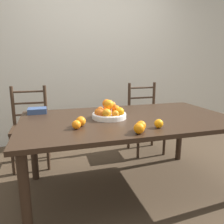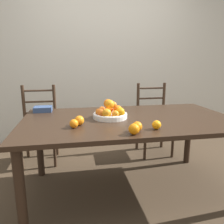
% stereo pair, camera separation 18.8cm
% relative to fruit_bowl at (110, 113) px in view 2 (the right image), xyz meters
% --- Properties ---
extents(ground_plane, '(12.00, 12.00, 0.00)m').
position_rel_fruit_bowl_xyz_m(ground_plane, '(0.17, -0.03, -0.78)').
color(ground_plane, '#423323').
extents(wall_back, '(8.00, 0.06, 2.60)m').
position_rel_fruit_bowl_xyz_m(wall_back, '(0.17, 1.58, 0.52)').
color(wall_back, beige).
rests_on(wall_back, ground_plane).
extents(dining_table, '(1.92, 1.10, 0.73)m').
position_rel_fruit_bowl_xyz_m(dining_table, '(0.17, -0.03, -0.13)').
color(dining_table, black).
rests_on(dining_table, ground_plane).
extents(fruit_bowl, '(0.31, 0.31, 0.17)m').
position_rel_fruit_bowl_xyz_m(fruit_bowl, '(0.00, 0.00, 0.00)').
color(fruit_bowl, white).
rests_on(fruit_bowl, dining_table).
extents(orange_loose_0, '(0.07, 0.07, 0.07)m').
position_rel_fruit_bowl_xyz_m(orange_loose_0, '(0.29, -0.40, -0.02)').
color(orange_loose_0, orange).
rests_on(orange_loose_0, dining_table).
extents(orange_loose_1, '(0.08, 0.08, 0.08)m').
position_rel_fruit_bowl_xyz_m(orange_loose_1, '(-0.29, -0.18, -0.01)').
color(orange_loose_1, orange).
rests_on(orange_loose_1, dining_table).
extents(orange_loose_2, '(0.07, 0.07, 0.07)m').
position_rel_fruit_bowl_xyz_m(orange_loose_2, '(-0.33, -0.25, -0.02)').
color(orange_loose_2, orange).
rests_on(orange_loose_2, dining_table).
extents(orange_loose_3, '(0.08, 0.08, 0.08)m').
position_rel_fruit_bowl_xyz_m(orange_loose_3, '(0.08, -0.49, -0.01)').
color(orange_loose_3, orange).
rests_on(orange_loose_3, dining_table).
extents(orange_loose_4, '(0.08, 0.08, 0.08)m').
position_rel_fruit_bowl_xyz_m(orange_loose_4, '(0.12, -0.42, -0.01)').
color(orange_loose_4, orange).
rests_on(orange_loose_4, dining_table).
extents(chair_left, '(0.42, 0.40, 0.95)m').
position_rel_fruit_bowl_xyz_m(chair_left, '(-0.75, 0.84, -0.33)').
color(chair_left, '#382619').
rests_on(chair_left, ground_plane).
extents(chair_right, '(0.42, 0.40, 0.95)m').
position_rel_fruit_bowl_xyz_m(chair_right, '(0.75, 0.84, -0.33)').
color(chair_right, '#382619').
rests_on(chair_right, ground_plane).
extents(book_stack, '(0.18, 0.14, 0.05)m').
position_rel_fruit_bowl_xyz_m(book_stack, '(-0.64, 0.39, -0.02)').
color(book_stack, '#334770').
rests_on(book_stack, dining_table).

